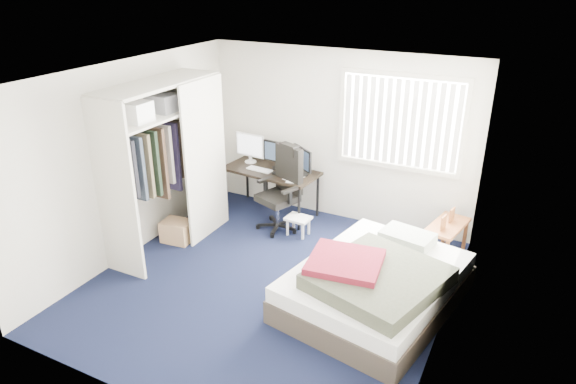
% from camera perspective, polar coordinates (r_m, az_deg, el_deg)
% --- Properties ---
extents(ground, '(4.20, 4.20, 0.00)m').
position_cam_1_polar(ground, '(6.29, -2.04, -10.10)').
color(ground, black).
rests_on(ground, ground).
extents(room_shell, '(4.20, 4.20, 4.20)m').
position_cam_1_polar(room_shell, '(5.60, -2.26, 2.85)').
color(room_shell, silver).
rests_on(room_shell, ground).
extents(window_assembly, '(1.72, 0.09, 1.32)m').
position_cam_1_polar(window_assembly, '(7.07, 12.38, 7.57)').
color(window_assembly, white).
rests_on(window_assembly, ground).
extents(closet, '(0.64, 1.84, 2.22)m').
position_cam_1_polar(closet, '(6.77, -13.65, 4.52)').
color(closet, beige).
rests_on(closet, ground).
extents(desk, '(1.49, 0.79, 1.17)m').
position_cam_1_polar(desk, '(7.71, -1.78, 2.77)').
color(desk, black).
rests_on(desk, ground).
extents(office_chair, '(0.75, 0.75, 1.24)m').
position_cam_1_polar(office_chair, '(7.36, -0.70, -0.56)').
color(office_chair, black).
rests_on(office_chair, ground).
extents(footstool, '(0.35, 0.29, 0.27)m').
position_cam_1_polar(footstool, '(7.25, 1.14, -3.27)').
color(footstool, white).
rests_on(footstool, ground).
extents(nightstand, '(0.50, 0.78, 0.68)m').
position_cam_1_polar(nightstand, '(6.88, 17.25, -3.91)').
color(nightstand, brown).
rests_on(nightstand, ground).
extents(bed, '(1.91, 2.32, 0.68)m').
position_cam_1_polar(bed, '(5.85, 9.65, -10.01)').
color(bed, '#383028').
rests_on(bed, ground).
extents(pine_box, '(0.43, 0.34, 0.30)m').
position_cam_1_polar(pine_box, '(7.28, -12.20, -4.26)').
color(pine_box, tan).
rests_on(pine_box, ground).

